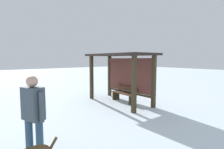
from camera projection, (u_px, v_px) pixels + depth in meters
ground_plane at (119, 102)px, 7.86m from camera, size 60.00×60.00×0.00m
bus_shelter at (123, 66)px, 7.83m from camera, size 3.41×1.61×2.23m
bench_left_inside at (124, 95)px, 8.01m from camera, size 1.34×0.41×0.70m
person_walking at (33, 111)px, 3.35m from camera, size 0.61×0.39×1.68m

